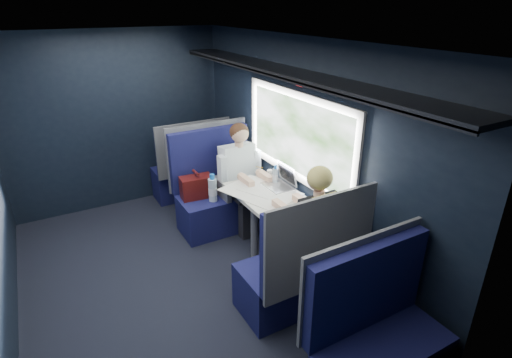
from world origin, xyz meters
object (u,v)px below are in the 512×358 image
table (267,201)px  seat_bay_near (216,194)px  seat_row_back (376,342)px  cup (270,173)px  bottle_small (275,175)px  man (242,173)px  laptop (282,180)px  seat_row_front (191,170)px  woman (313,224)px  seat_bay_far (300,271)px

table → seat_bay_near: bearing=102.8°
seat_row_back → table: bearing=84.2°
table → cup: (0.27, 0.40, 0.12)m
table → seat_row_back: 1.82m
table → bottle_small: bottle_small is taller
seat_bay_near → bottle_small: size_ratio=6.02×
table → seat_row_back: bearing=-95.8°
seat_row_back → cup: seat_row_back is taller
man → laptop: size_ratio=3.98×
seat_row_front → man: bearing=-77.2°
cup → woman: bearing=-100.5°
woman → laptop: (0.19, 0.82, 0.08)m
bottle_small → seat_bay_near: bearing=123.3°
seat_bay_far → cup: bearing=70.3°
seat_bay_near → bottle_small: bearing=-56.7°
seat_bay_far → table: bearing=78.2°
seat_row_back → laptop: size_ratio=3.50×
seat_bay_near → seat_row_front: size_ratio=1.09×
seat_bay_far → laptop: seat_bay_far is taller
woman → cup: size_ratio=16.50×
seat_bay_near → laptop: 0.97m
table → cup: size_ratio=12.48×
seat_row_back → woman: woman is taller
seat_bay_near → bottle_small: seat_bay_near is taller
seat_bay_near → man: man is taller
seat_bay_near → seat_bay_far: same height
table → seat_bay_far: seat_bay_far is taller
seat_bay_far → woman: 0.43m
seat_bay_near → seat_row_back: 2.67m
seat_bay_far → seat_row_front: seat_bay_far is taller
seat_row_front → seat_row_back: same height
man → laptop: (0.19, -0.59, 0.09)m
table → woman: bearing=-84.5°
laptop → bottle_small: size_ratio=1.58×
table → man: man is taller
seat_row_back → laptop: 2.00m
seat_row_front → seat_bay_near: bearing=-91.0°
woman → cup: 1.12m
seat_row_back → man: (0.25, 2.50, 0.31)m
seat_bay_near → cup: (0.47, -0.48, 0.35)m
seat_row_front → bottle_small: (0.42, -1.58, 0.42)m
laptop → bottle_small: 0.11m
seat_row_front → man: (0.25, -1.10, 0.31)m
seat_bay_far → seat_row_front: (0.00, 2.67, -0.00)m
seat_bay_near → woman: (0.27, -1.58, 0.30)m
seat_bay_near → laptop: bearing=-59.3°
table → man: bearing=84.5°
seat_row_front → seat_row_back: size_ratio=1.00×
seat_row_back → seat_bay_far: bearing=90.0°
seat_bay_far → man: 1.62m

